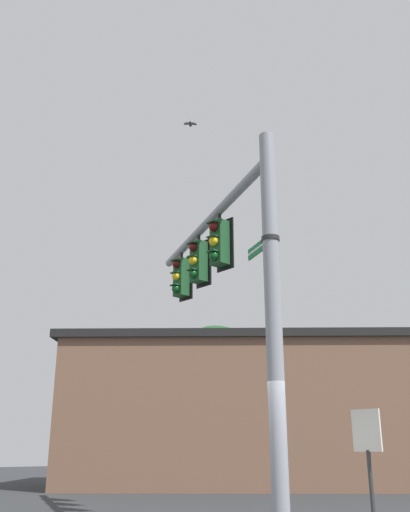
# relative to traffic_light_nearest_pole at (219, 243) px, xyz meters

# --- Properties ---
(signal_pole) EXTENTS (0.29, 0.29, 7.21)m
(signal_pole) POSITION_rel_traffic_light_nearest_pole_xyz_m (-2.40, 0.95, -2.26)
(signal_pole) COLOR gray
(signal_pole) RESTS_ON ground
(mast_arm) EXTENTS (6.43, 2.75, 0.21)m
(mast_arm) POSITION_rel_traffic_light_nearest_pole_xyz_m (0.77, -0.33, 0.80)
(mast_arm) COLOR gray
(traffic_light_nearest_pole) EXTENTS (0.54, 0.49, 1.31)m
(traffic_light_nearest_pole) POSITION_rel_traffic_light_nearest_pole_xyz_m (0.00, 0.00, 0.00)
(traffic_light_nearest_pole) COLOR black
(traffic_light_mid_inner) EXTENTS (0.54, 0.49, 1.31)m
(traffic_light_mid_inner) POSITION_rel_traffic_light_nearest_pole_xyz_m (1.37, -0.55, 0.00)
(traffic_light_mid_inner) COLOR black
(traffic_light_mid_outer) EXTENTS (0.54, 0.49, 1.31)m
(traffic_light_mid_outer) POSITION_rel_traffic_light_nearest_pole_xyz_m (2.74, -1.11, 0.00)
(traffic_light_mid_outer) COLOR black
(street_name_sign) EXTENTS (1.09, 0.55, 0.22)m
(street_name_sign) POSITION_rel_traffic_light_nearest_pole_xyz_m (-2.19, 0.86, -0.81)
(street_name_sign) COLOR #147238
(bird_flying) EXTENTS (0.24, 0.26, 0.07)m
(bird_flying) POSITION_rel_traffic_light_nearest_pole_xyz_m (-0.05, 0.93, 2.70)
(bird_flying) COLOR #4C4742
(storefront_building) EXTENTS (15.55, 15.90, 5.53)m
(storefront_building) POSITION_rel_traffic_light_nearest_pole_xyz_m (8.35, -8.93, -3.09)
(storefront_building) COLOR brown
(storefront_building) RESTS_ON ground
(tree_by_storefront) EXTENTS (4.33, 4.33, 6.39)m
(tree_by_storefront) POSITION_rel_traffic_light_nearest_pole_xyz_m (8.93, -8.05, -1.65)
(tree_by_storefront) COLOR #4C3823
(tree_by_storefront) RESTS_ON ground
(historical_marker) EXTENTS (0.60, 0.08, 2.13)m
(historical_marker) POSITION_rel_traffic_light_nearest_pole_xyz_m (-2.62, -1.28, -4.47)
(historical_marker) COLOR #333333
(historical_marker) RESTS_ON ground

